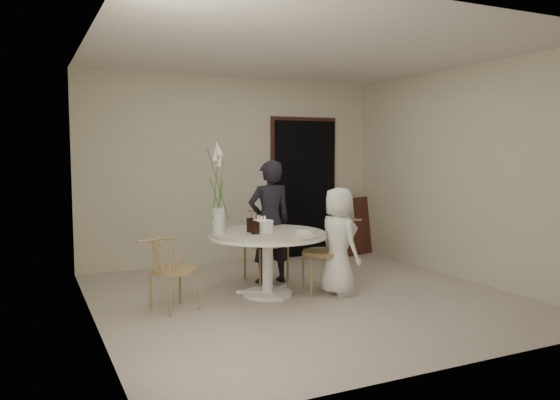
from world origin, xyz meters
name	(u,v)px	position (x,y,z in m)	size (l,w,h in m)	color
ground	(305,297)	(0.00, 0.00, 0.00)	(4.50, 4.50, 0.00)	beige
room_shell	(306,153)	(0.00, 0.00, 1.62)	(4.50, 4.50, 4.50)	silver
doorway	(305,189)	(1.15, 2.19, 1.05)	(1.00, 0.10, 2.10)	black
door_trim	(304,185)	(1.15, 2.23, 1.11)	(1.12, 0.03, 2.22)	#4F281B
table	(268,242)	(-0.35, 0.25, 0.62)	(1.33, 1.33, 0.73)	white
picture_frame	(356,226)	(1.95, 1.94, 0.45)	(0.68, 0.05, 0.90)	#4F281B
chair_far	(261,235)	(-0.08, 1.05, 0.56)	(0.52, 0.55, 0.87)	tan
chair_right	(334,245)	(0.42, 0.09, 0.55)	(0.57, 0.55, 0.85)	tan
chair_left	(166,263)	(-1.55, 0.09, 0.50)	(0.55, 0.53, 0.78)	tan
girl	(270,222)	(-0.08, 0.80, 0.76)	(0.56, 0.36, 1.52)	black
boy	(339,241)	(0.40, -0.05, 0.61)	(0.60, 0.39, 1.23)	white
birthday_cake	(262,226)	(-0.39, 0.31, 0.79)	(0.26, 0.26, 0.17)	white
cola_tumbler_a	(254,228)	(-0.55, 0.15, 0.80)	(0.07, 0.07, 0.15)	black
cola_tumbler_b	(254,228)	(-0.55, 0.16, 0.80)	(0.06, 0.06, 0.14)	black
cola_tumbler_c	(250,225)	(-0.54, 0.31, 0.81)	(0.08, 0.08, 0.16)	black
cola_tumbler_d	(257,228)	(-0.53, 0.15, 0.80)	(0.06, 0.06, 0.14)	black
plate_stack	(305,231)	(-0.02, -0.02, 0.76)	(0.23, 0.23, 0.06)	silver
flower_vase	(218,200)	(-0.87, 0.42, 1.09)	(0.15, 0.15, 1.03)	silver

